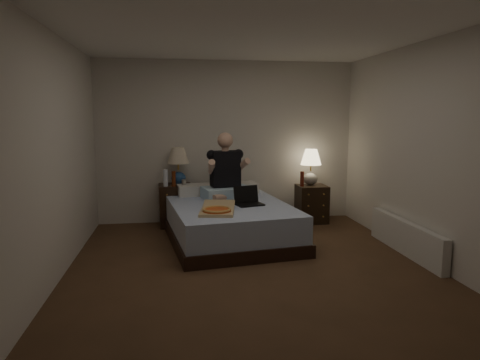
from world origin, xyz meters
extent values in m
cube|color=brown|center=(0.00, 0.00, 0.00)|extent=(4.00, 4.50, 0.00)
cube|color=white|center=(0.00, 0.00, 2.50)|extent=(4.00, 4.50, 0.00)
cube|color=beige|center=(0.00, 2.25, 1.25)|extent=(4.00, 0.00, 2.50)
cube|color=beige|center=(0.00, -2.25, 1.25)|extent=(4.00, 0.00, 2.50)
cube|color=beige|center=(-2.00, 0.00, 1.25)|extent=(0.00, 4.50, 2.50)
cube|color=beige|center=(2.00, 0.00, 1.25)|extent=(0.00, 4.50, 2.50)
cube|color=#5775AE|center=(-0.11, 1.13, 0.25)|extent=(1.74, 2.17, 0.50)
cube|color=black|center=(-0.82, 2.03, 0.31)|extent=(0.51, 0.46, 0.63)
cube|color=black|center=(1.29, 1.91, 0.29)|extent=(0.45, 0.41, 0.58)
cylinder|color=silver|center=(-0.96, 1.88, 0.75)|extent=(0.07, 0.07, 0.25)
cylinder|color=#B1B0AC|center=(-0.69, 1.89, 0.68)|extent=(0.07, 0.07, 0.10)
cylinder|color=#58230C|center=(-0.84, 1.86, 0.74)|extent=(0.06, 0.06, 0.23)
cylinder|color=#5A190C|center=(1.11, 1.86, 0.70)|extent=(0.06, 0.06, 0.23)
cube|color=silver|center=(1.93, 0.24, 0.20)|extent=(0.10, 1.60, 0.40)
camera|label=1|loc=(-0.81, -4.41, 1.67)|focal=32.00mm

